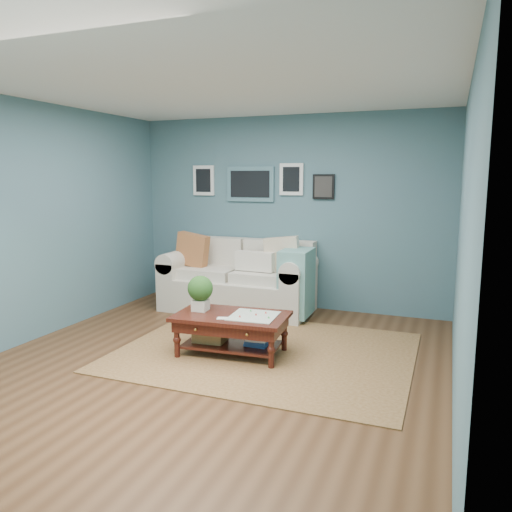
% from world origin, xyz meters
% --- Properties ---
extents(room_shell, '(5.00, 5.02, 2.70)m').
position_xyz_m(room_shell, '(-0.01, 0.06, 1.36)').
color(room_shell, brown).
rests_on(room_shell, ground).
extents(area_rug, '(3.03, 2.42, 0.01)m').
position_xyz_m(area_rug, '(0.38, 0.54, 0.01)').
color(area_rug, brown).
rests_on(area_rug, ground).
extents(loveseat, '(2.12, 0.96, 1.09)m').
position_xyz_m(loveseat, '(-0.48, 2.03, 0.44)').
color(loveseat, beige).
rests_on(loveseat, ground).
extents(coffee_table, '(1.21, 0.76, 0.82)m').
position_xyz_m(coffee_table, '(0.01, 0.35, 0.36)').
color(coffee_table, black).
rests_on(coffee_table, ground).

